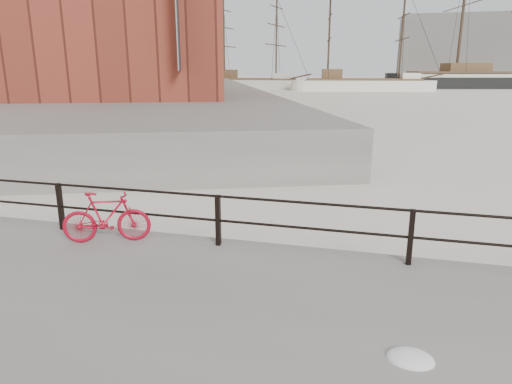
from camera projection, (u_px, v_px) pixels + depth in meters
The scene contains 12 objects.
ground at pixel (406, 279), 8.19m from camera, with size 400.00×400.00×0.00m, color white.
far_quay at pixel (162, 83), 85.00m from camera, with size 24.00×150.00×1.80m, color gray.
guardrail at pixel (411, 237), 7.83m from camera, with size 28.00×0.10×1.00m, color black, non-canonical shape.
bicycle at pixel (106, 217), 8.86m from camera, with size 1.68×0.25×1.01m, color #AB0B21.
schooner_mid at pixel (362, 91), 75.14m from camera, with size 25.25×10.68×18.49m, color white, non-canonical shape.
schooner_left at pixel (250, 88), 84.50m from camera, with size 22.64×10.29×17.37m, color beige, non-canonical shape.
workboat_near at pixel (96, 112), 38.81m from camera, with size 11.40×3.80×7.00m, color black, non-canonical shape.
workboat_far at pixel (127, 96), 62.20m from camera, with size 10.99×3.80×7.00m, color black, non-canonical shape.
apartment_cream at pixel (141, 11), 72.16m from camera, with size 20.00×15.00×21.20m, color beige.
apartment_grey at pixel (153, 19), 92.96m from camera, with size 22.00×15.00×23.20m, color #9C9C97.
apartment_brick at pixel (162, 32), 115.24m from camera, with size 24.00×15.00×21.20m, color brown.
industrial_west at pixel (457, 49), 131.41m from camera, with size 32.00×18.00×18.00m, color gray.
Camera 1 is at (-0.68, -7.93, 3.66)m, focal length 32.00 mm.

